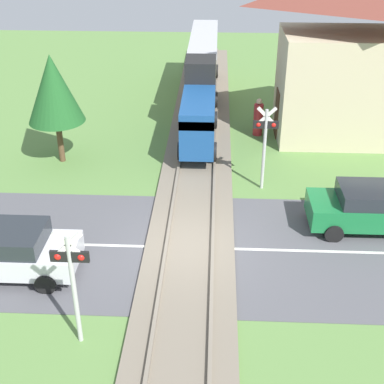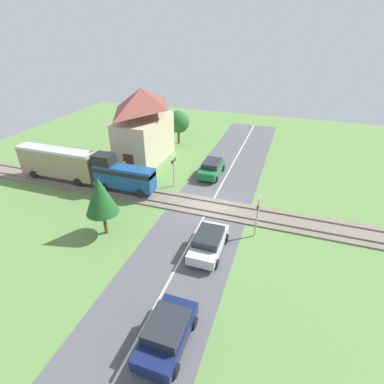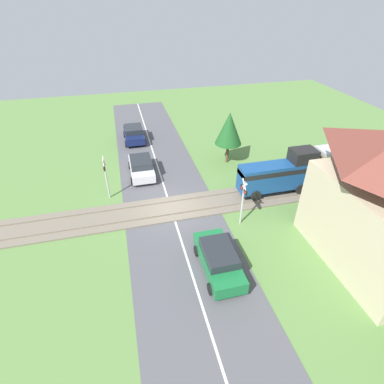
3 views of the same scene
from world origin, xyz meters
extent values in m
plane|color=#5B8442|center=(0.00, 0.00, 0.00)|extent=(60.00, 60.00, 0.00)
cube|color=#515156|center=(0.00, 0.00, 0.01)|extent=(48.00, 6.40, 0.02)
cube|color=silver|center=(0.00, 0.00, 0.02)|extent=(48.00, 0.12, 0.00)
cube|color=#756B5B|center=(0.00, 0.00, 0.06)|extent=(2.80, 48.00, 0.12)
cube|color=slate|center=(-0.72, 0.00, 0.18)|extent=(0.10, 48.00, 0.12)
cube|color=slate|center=(0.72, 0.00, 0.18)|extent=(0.10, 48.00, 0.12)
cube|color=navy|center=(0.00, 7.67, 1.57)|extent=(1.35, 5.45, 1.90)
cube|color=black|center=(0.00, 7.67, 2.09)|extent=(1.37, 5.45, 0.36)
cube|color=black|center=(0.00, 9.52, 2.97)|extent=(1.35, 1.74, 0.90)
cylinder|color=black|center=(-0.72, 5.92, 0.62)|extent=(0.14, 0.76, 0.76)
cylinder|color=black|center=(0.72, 5.92, 0.62)|extent=(0.14, 0.76, 0.76)
cylinder|color=black|center=(-0.72, 9.41, 0.62)|extent=(0.14, 0.76, 0.76)
cylinder|color=black|center=(0.72, 9.41, 0.62)|extent=(0.14, 0.76, 0.76)
cube|color=#998466|center=(0.00, 14.69, 1.82)|extent=(1.35, 7.79, 2.40)
cube|color=#BCBCC1|center=(0.00, 14.69, 3.14)|extent=(1.41, 7.79, 0.24)
cylinder|color=black|center=(-0.72, 12.20, 0.62)|extent=(0.14, 0.76, 0.76)
cylinder|color=black|center=(0.72, 12.20, 0.62)|extent=(0.14, 0.76, 0.76)
cylinder|color=black|center=(-0.72, 17.18, 0.62)|extent=(0.14, 0.76, 0.76)
cylinder|color=black|center=(0.72, 17.18, 0.62)|extent=(0.14, 0.76, 0.76)
cube|color=silver|center=(-5.18, -1.44, 0.63)|extent=(4.00, 1.78, 0.66)
cube|color=#23282D|center=(-5.18, -1.44, 1.21)|extent=(2.20, 1.64, 0.52)
cylinder|color=black|center=(-3.88, -0.55, 0.30)|extent=(0.60, 0.18, 0.60)
cylinder|color=black|center=(-3.88, -2.33, 0.30)|extent=(0.60, 0.18, 0.60)
cube|color=#197038|center=(5.92, 1.44, 0.67)|extent=(4.15, 1.69, 0.74)
cube|color=#23282D|center=(5.92, 1.44, 1.28)|extent=(2.28, 1.56, 0.48)
cylinder|color=black|center=(4.57, 0.59, 0.30)|extent=(0.60, 0.18, 0.60)
cylinder|color=black|center=(4.57, 2.29, 0.30)|extent=(0.60, 0.18, 0.60)
cylinder|color=#B7B7B7|center=(-2.52, -4.08, 1.56)|extent=(0.12, 0.12, 3.13)
cube|color=black|center=(-2.52, -4.08, 2.57)|extent=(0.90, 0.08, 0.28)
sphere|color=red|center=(-2.79, -4.08, 2.57)|extent=(0.18, 0.18, 0.18)
sphere|color=red|center=(-2.25, -4.08, 2.57)|extent=(0.18, 0.18, 0.18)
cube|color=silver|center=(-2.52, -4.08, 2.88)|extent=(0.72, 0.04, 0.72)
cube|color=silver|center=(-2.52, -4.08, 2.88)|extent=(0.72, 0.04, 0.72)
cylinder|color=#B7B7B7|center=(2.52, 4.08, 1.56)|extent=(0.12, 0.12, 3.13)
cube|color=black|center=(2.52, 4.08, 2.57)|extent=(0.90, 0.08, 0.28)
sphere|color=red|center=(2.79, 4.08, 2.57)|extent=(0.18, 0.18, 0.18)
sphere|color=red|center=(2.25, 4.08, 2.57)|extent=(0.18, 0.18, 0.18)
cube|color=silver|center=(2.52, 4.08, 2.88)|extent=(0.72, 0.04, 0.72)
cube|color=silver|center=(2.52, 4.08, 2.88)|extent=(0.72, 0.04, 0.72)
cube|color=#C6B793|center=(7.16, 9.25, 2.34)|extent=(7.33, 3.75, 4.68)
cube|color=#472D1E|center=(3.48, 9.25, 1.05)|extent=(0.06, 1.10, 2.10)
cylinder|color=#B2282D|center=(2.66, 9.22, 0.73)|extent=(0.43, 0.43, 1.47)
sphere|color=beige|center=(2.66, 9.22, 1.60)|extent=(0.27, 0.27, 0.27)
cylinder|color=brown|center=(-5.63, 6.06, 0.88)|extent=(0.24, 0.24, 1.77)
cone|color=#1E5623|center=(-5.63, 6.06, 3.12)|extent=(2.24, 2.24, 2.69)
camera|label=1|loc=(0.73, -13.78, 9.75)|focal=50.00mm
camera|label=2|loc=(-20.01, -5.38, 13.14)|focal=28.00mm
camera|label=3|loc=(16.34, -2.62, 12.54)|focal=28.00mm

